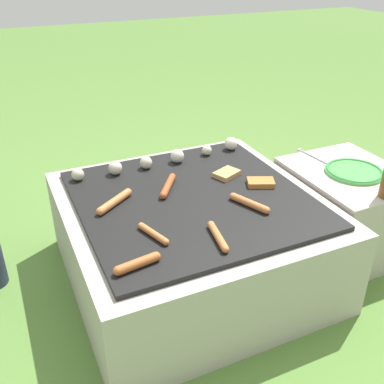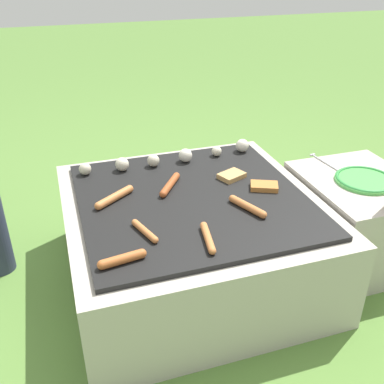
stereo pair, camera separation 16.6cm
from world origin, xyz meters
name	(u,v)px [view 1 (the left image)]	position (x,y,z in m)	size (l,w,h in m)	color
ground_plane	(192,274)	(0.00, 0.00, 0.00)	(14.00, 14.00, 0.00)	#567F38
grill	(192,238)	(0.00, 0.00, 0.18)	(0.93, 0.93, 0.36)	#B2AA9E
side_ledge	(344,209)	(0.69, -0.08, 0.18)	(0.42, 0.51, 0.36)	#B2AA9E
sausage_back_left	(218,236)	(-0.04, -0.29, 0.38)	(0.05, 0.17, 0.02)	#C6753D
sausage_front_center	(168,186)	(-0.06, 0.09, 0.38)	(0.12, 0.16, 0.03)	#A34C23
sausage_front_left	(115,201)	(-0.28, 0.06, 0.38)	(0.16, 0.12, 0.03)	#C6753D
sausage_mid_left	(153,234)	(-0.22, -0.19, 0.38)	(0.06, 0.14, 0.02)	#C6753D
sausage_front_right	(137,263)	(-0.32, -0.32, 0.38)	(0.15, 0.05, 0.03)	#B7602D
sausage_mid_right	(249,203)	(0.16, -0.15, 0.38)	(0.08, 0.16, 0.03)	#C6753D
bread_slice_left	(261,182)	(0.28, -0.02, 0.37)	(0.12, 0.10, 0.02)	#B27033
bread_slice_right	(227,174)	(0.20, 0.10, 0.37)	(0.12, 0.11, 0.02)	tan
mushroom_row	(164,158)	(0.01, 0.31, 0.39)	(0.76, 0.08, 0.06)	beige
plate_colorful	(354,171)	(0.69, -0.10, 0.37)	(0.23, 0.23, 0.02)	#4CB24C
fork_utensil	(312,156)	(0.63, 0.11, 0.37)	(0.03, 0.20, 0.01)	silver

